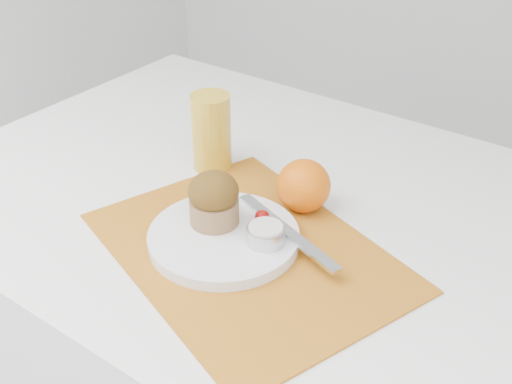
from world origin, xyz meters
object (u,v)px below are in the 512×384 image
Objects in this scene: muffin at (214,199)px; plate at (224,237)px; juice_glass at (211,132)px; table at (278,365)px; orange at (304,186)px.

plate is at bearing -27.19° from muffin.
plate is 1.63× the size of juice_glass.
plate is 0.06m from muffin.
table is 0.42m from orange.
table is 14.59× the size of muffin.
orange is 0.20m from juice_glass.
table is at bearing -8.44° from juice_glass.
muffin is at bearing 152.81° from plate.
orange is at bearing 74.01° from plate.
juice_glass is at bearing 133.27° from plate.
plate is 2.68× the size of muffin.
muffin is at bearing -117.86° from orange.
muffin is at bearing -49.75° from juice_glass.
muffin is at bearing -104.93° from table.
orange reaches higher than table.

